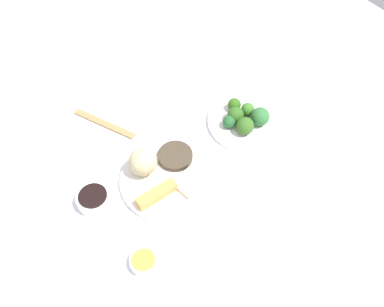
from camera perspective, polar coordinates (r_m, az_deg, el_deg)
name	(u,v)px	position (r m, az deg, el deg)	size (l,w,h in m)	color
tabletop	(167,183)	(1.13, -3.48, -4.12)	(2.20, 2.20, 0.02)	white
main_plate	(167,178)	(1.11, -3.55, -3.47)	(0.25, 0.25, 0.02)	white
rice_scoop	(143,162)	(1.09, -6.88, -1.16)	(0.08, 0.08, 0.08)	tan
spring_roll	(157,194)	(1.06, -4.94, -5.66)	(0.11, 0.03, 0.03)	gold
crab_rangoon_wonton	(189,182)	(1.09, -0.35, -4.05)	(0.07, 0.07, 0.01)	beige
stir_fry_heap	(175,156)	(1.13, -2.35, -0.36)	(0.10, 0.10, 0.02)	#403628
broccoli_plate	(245,122)	(1.24, 7.43, 4.44)	(0.23, 0.23, 0.01)	white
broccoli_floret_0	(248,109)	(1.24, 7.78, 6.12)	(0.04, 0.04, 0.04)	#3A7427
broccoli_floret_1	(245,126)	(1.19, 7.47, 3.79)	(0.05, 0.05, 0.05)	#33601F
broccoli_floret_3	(236,115)	(1.21, 6.10, 5.39)	(0.05, 0.05, 0.05)	#2E5F1E
broccoli_floret_4	(234,105)	(1.25, 5.93, 6.79)	(0.04, 0.04, 0.04)	#315F19
broccoli_floret_5	(260,117)	(1.21, 9.53, 5.08)	(0.06, 0.06, 0.06)	#306C36
broccoli_floret_6	(229,122)	(1.20, 5.19, 4.41)	(0.04, 0.04, 0.04)	#245B2B
soy_sauce_bowl	(94,199)	(1.10, -13.53, -6.22)	(0.09, 0.09, 0.03)	white
soy_sauce_bowl_liquid	(93,196)	(1.08, -13.71, -5.74)	(0.07, 0.07, 0.00)	black
sauce_ramekin_hot_mustard	(144,262)	(1.01, -6.72, -14.80)	(0.07, 0.07, 0.02)	white
sauce_ramekin_hot_mustard_liquid	(143,260)	(0.99, -6.79, -14.52)	(0.06, 0.06, 0.00)	yellow
chopsticks_pair	(104,124)	(1.26, -12.15, 4.10)	(0.21, 0.02, 0.01)	#A07D4C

